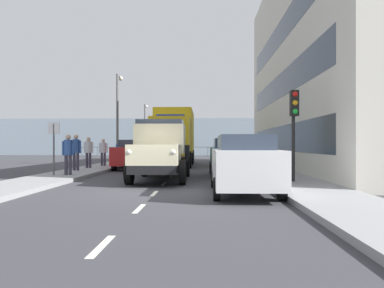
# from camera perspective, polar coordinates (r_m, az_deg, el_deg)

# --- Properties ---
(ground_plane) EXTENTS (80.00, 80.00, 0.00)m
(ground_plane) POSITION_cam_1_polar(r_m,az_deg,el_deg) (23.36, -1.65, -3.65)
(ground_plane) COLOR #38383D
(sidewalk_left) EXTENTS (2.24, 40.83, 0.15)m
(sidewalk_left) POSITION_cam_1_polar(r_m,az_deg,el_deg) (23.54, 9.88, -3.44)
(sidewalk_left) COLOR gray
(sidewalk_left) RESTS_ON ground_plane
(sidewalk_right) EXTENTS (2.24, 40.83, 0.15)m
(sidewalk_right) POSITION_cam_1_polar(r_m,az_deg,el_deg) (24.11, -12.89, -3.36)
(sidewalk_right) COLOR gray
(sidewalk_right) RESTS_ON ground_plane
(road_centreline_markings) EXTENTS (0.12, 37.61, 0.01)m
(road_centreline_markings) POSITION_cam_1_polar(r_m,az_deg,el_deg) (23.31, -1.66, -3.65)
(road_centreline_markings) COLOR silver
(road_centreline_markings) RESTS_ON ground_plane
(building_terrace) EXTENTS (8.02, 19.76, 12.20)m
(building_terrace) POSITION_cam_1_polar(r_m,az_deg,el_deg) (22.05, 24.75, 12.09)
(building_terrace) COLOR beige
(building_terrace) RESTS_ON ground_plane
(sea_horizon) EXTENTS (80.00, 0.80, 5.00)m
(sea_horizon) POSITION_cam_1_polar(r_m,az_deg,el_deg) (46.72, 0.15, 1.20)
(sea_horizon) COLOR #8C9EAD
(sea_horizon) RESTS_ON ground_plane
(seawall_railing) EXTENTS (28.08, 0.08, 1.20)m
(seawall_railing) POSITION_cam_1_polar(r_m,az_deg,el_deg) (43.11, -0.00, -0.80)
(seawall_railing) COLOR #4C5156
(seawall_railing) RESTS_ON ground_plane
(truck_vintage_cream) EXTENTS (2.17, 5.64, 2.43)m
(truck_vintage_cream) POSITION_cam_1_polar(r_m,az_deg,el_deg) (13.77, -5.28, -1.22)
(truck_vintage_cream) COLOR black
(truck_vintage_cream) RESTS_ON ground_plane
(lorry_cargo_yellow) EXTENTS (2.58, 8.20, 3.87)m
(lorry_cargo_yellow) POSITION_cam_1_polar(r_m,az_deg,el_deg) (23.96, -2.94, 1.41)
(lorry_cargo_yellow) COLOR gold
(lorry_cargo_yellow) RESTS_ON ground_plane
(car_white_kerbside_near) EXTENTS (1.85, 4.28, 1.72)m
(car_white_kerbside_near) POSITION_cam_1_polar(r_m,az_deg,el_deg) (10.28, 8.51, -3.19)
(car_white_kerbside_near) COLOR white
(car_white_kerbside_near) RESTS_ON ground_plane
(car_teal_kerbside_1) EXTENTS (1.76, 4.04, 1.72)m
(car_teal_kerbside_1) POSITION_cam_1_polar(r_m,az_deg,el_deg) (15.89, 6.18, -2.10)
(car_teal_kerbside_1) COLOR #1E6670
(car_teal_kerbside_1) RESTS_ON ground_plane
(car_red_oppositeside_0) EXTENTS (1.90, 4.43, 1.72)m
(car_red_oppositeside_0) POSITION_cam_1_polar(r_m,az_deg,el_deg) (20.62, -9.50, -1.63)
(car_red_oppositeside_0) COLOR #B21E1E
(car_red_oppositeside_0) RESTS_ON ground_plane
(pedestrian_in_dark_coat) EXTENTS (0.53, 0.34, 1.74)m
(pedestrian_in_dark_coat) POSITION_cam_1_polar(r_m,az_deg,el_deg) (15.74, -19.86, -1.09)
(pedestrian_in_dark_coat) COLOR #383342
(pedestrian_in_dark_coat) RESTS_ON sidewalk_right
(pedestrian_near_railing) EXTENTS (0.53, 0.34, 1.81)m
(pedestrian_near_railing) POSITION_cam_1_polar(r_m,az_deg,el_deg) (18.28, -18.70, -0.81)
(pedestrian_near_railing) COLOR #383342
(pedestrian_near_railing) RESTS_ON sidewalk_right
(pedestrian_with_bag) EXTENTS (0.53, 0.34, 1.72)m
(pedestrian_with_bag) POSITION_cam_1_polar(r_m,az_deg,el_deg) (19.99, -16.80, -0.91)
(pedestrian_with_bag) COLOR #383342
(pedestrian_with_bag) RESTS_ON sidewalk_right
(pedestrian_couple_a) EXTENTS (0.53, 0.34, 1.65)m
(pedestrian_couple_a) POSITION_cam_1_polar(r_m,az_deg,el_deg) (21.77, -14.52, -0.95)
(pedestrian_couple_a) COLOR #383342
(pedestrian_couple_a) RESTS_ON sidewalk_right
(pedestrian_strolling) EXTENTS (0.53, 0.34, 1.57)m
(pedestrian_strolling) POSITION_cam_1_polar(r_m,az_deg,el_deg) (23.06, -11.90, -1.04)
(pedestrian_strolling) COLOR #4C473D
(pedestrian_strolling) RESTS_ON sidewalk_right
(traffic_light_near) EXTENTS (0.28, 0.41, 3.20)m
(traffic_light_near) POSITION_cam_1_polar(r_m,az_deg,el_deg) (12.60, 16.57, 4.56)
(traffic_light_near) COLOR black
(traffic_light_near) RESTS_ON sidewalk_left
(lamp_post_promenade) EXTENTS (0.32, 1.14, 6.22)m
(lamp_post_promenade) POSITION_cam_1_polar(r_m,az_deg,el_deg) (24.63, -12.18, 5.56)
(lamp_post_promenade) COLOR #59595B
(lamp_post_promenade) RESTS_ON sidewalk_right
(lamp_post_far) EXTENTS (0.32, 1.14, 5.62)m
(lamp_post_far) POSITION_cam_1_polar(r_m,az_deg,el_deg) (37.23, -7.77, 3.16)
(lamp_post_far) COLOR #59595B
(lamp_post_far) RESTS_ON sidewalk_right
(street_sign) EXTENTS (0.50, 0.07, 2.25)m
(street_sign) POSITION_cam_1_polar(r_m,az_deg,el_deg) (15.91, -21.95, 0.75)
(street_sign) COLOR #4C4C4C
(street_sign) RESTS_ON sidewalk_right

